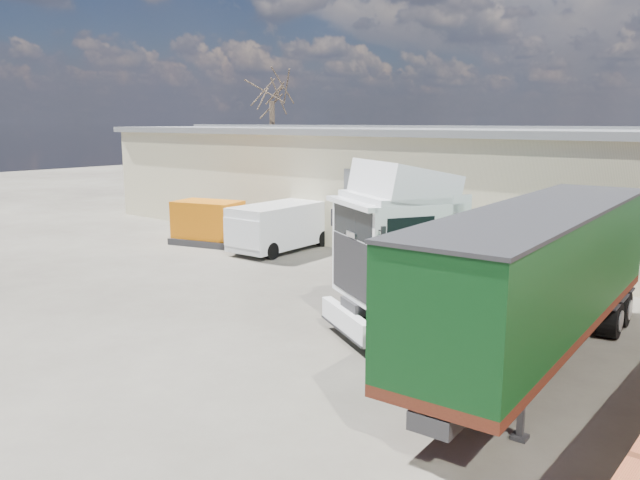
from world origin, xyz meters
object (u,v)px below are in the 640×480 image
Objects in this scene: box_trailer at (543,270)px; orange_skip at (208,225)px; bare_tree at (272,87)px; tractor_unit at (424,261)px; panel_van at (278,227)px.

box_trailer is 18.04m from orange_skip.
bare_tree is 2.65× the size of orange_skip.
tractor_unit reaches higher than orange_skip.
box_trailer is at bearing -34.75° from bare_tree.
panel_van is (-13.72, 5.73, -1.22)m from box_trailer.
bare_tree reaches higher than tractor_unit.
bare_tree is 28.97m from tractor_unit.
tractor_unit reaches higher than box_trailer.
panel_van is at bearing -45.33° from bare_tree.
orange_skip is (-3.61, -0.92, -0.19)m from panel_van.
panel_van is at bearing -177.78° from tractor_unit.
orange_skip is at bearing -168.23° from panel_van.
panel_van reaches higher than orange_skip.
orange_skip is at bearing 160.89° from box_trailer.
tractor_unit is at bearing 170.29° from box_trailer.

